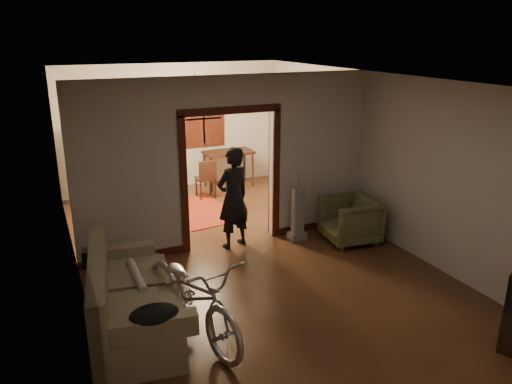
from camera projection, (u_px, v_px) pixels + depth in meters
floor at (248, 259)px, 7.91m from camera, size 5.00×8.50×0.01m
ceiling at (247, 79)px, 7.05m from camera, size 5.00×8.50×0.01m
wall_back at (173, 127)px, 11.17m from camera, size 5.00×0.02×2.80m
wall_left at (72, 195)px, 6.51m from camera, size 0.02×8.50×2.80m
wall_right at (383, 158)px, 8.45m from camera, size 0.02×8.50×2.80m
partition_wall at (230, 162)px, 8.13m from camera, size 5.00×0.14×2.80m
door_casing at (230, 180)px, 8.22m from camera, size 1.74×0.20×2.32m
far_window at (203, 119)px, 11.36m from camera, size 0.98×0.06×1.28m
chandelier at (195, 92)px, 9.36m from camera, size 0.24×0.24×0.24m
light_switch at (289, 166)px, 8.52m from camera, size 0.08×0.01×0.12m
sofa at (133, 291)px, 5.92m from camera, size 1.23×2.23×0.97m
rolled_paper at (136, 276)px, 6.21m from camera, size 0.11×0.87×0.11m
jacket at (154, 314)px, 5.09m from camera, size 0.51×0.38×0.15m
bicycle at (192, 295)px, 5.76m from camera, size 1.16×2.14×1.06m
armchair at (350, 220)px, 8.45m from camera, size 0.95×0.93×0.78m
vacuum at (298, 213)px, 8.54m from camera, size 0.34×0.31×0.94m
person at (233, 198)px, 8.13m from camera, size 0.72×0.58×1.70m
oriental_rug at (192, 211)px, 9.97m from camera, size 1.72×2.12×0.01m
locker at (111, 163)px, 10.43m from camera, size 0.93×0.69×1.65m
globe at (106, 109)px, 10.09m from camera, size 0.27×0.27×0.27m
desk at (229, 169)px, 11.51m from camera, size 1.14×0.68×0.82m
desk_chair at (205, 179)px, 10.72m from camera, size 0.48×0.48×0.85m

